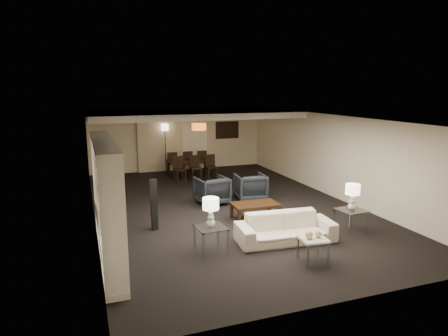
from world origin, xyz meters
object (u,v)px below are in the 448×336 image
at_px(table_lamp_right, 352,197).
at_px(floor_speaker, 154,205).
at_px(armchair_right, 250,187).
at_px(chair_fr, 201,161).
at_px(television, 106,196).
at_px(chair_nr, 211,167).
at_px(pendant_light, 199,127).
at_px(side_table_left, 211,240).
at_px(dining_table, 191,168).
at_px(chair_fl, 172,163).
at_px(marble_table, 313,250).
at_px(vase_blue, 112,223).
at_px(vase_amber, 107,183).
at_px(coffee_table, 255,211).
at_px(floor_lamp, 166,148).
at_px(side_table_right, 351,221).
at_px(table_lamp_left, 211,213).
at_px(sofa, 285,228).
at_px(armchair_left, 212,190).
at_px(chair_fm, 187,162).
at_px(chair_nm, 196,168).
at_px(chair_nl, 180,169).

relative_size(table_lamp_right, floor_speaker, 0.49).
height_order(armchair_right, chair_fr, chair_fr).
distance_m(television, chair_nr, 6.72).
bearing_deg(chair_fr, pendant_light, 77.76).
relative_size(television, chair_nr, 1.32).
distance_m(side_table_left, dining_table, 7.26).
bearing_deg(chair_fl, marble_table, 98.84).
height_order(vase_blue, vase_amber, vase_amber).
height_order(coffee_table, marble_table, marble_table).
distance_m(floor_speaker, chair_fr, 6.72).
bearing_deg(floor_lamp, table_lamp_right, -72.07).
bearing_deg(armchair_right, floor_lamp, -66.21).
bearing_deg(floor_lamp, armchair_right, -72.42).
bearing_deg(side_table_right, vase_blue, -170.44).
bearing_deg(vase_amber, television, 88.65).
bearing_deg(table_lamp_left, marble_table, -32.91).
xyz_separation_m(chair_fl, floor_lamp, (-0.15, 0.41, 0.52)).
xyz_separation_m(sofa, side_table_right, (1.70, 0.00, -0.04)).
distance_m(table_lamp_left, television, 2.25).
height_order(armchair_left, floor_speaker, floor_speaker).
distance_m(pendant_light, floor_lamp, 2.15).
height_order(vase_amber, dining_table, vase_amber).
height_order(armchair_left, marble_table, armchair_left).
relative_size(vase_blue, chair_fm, 0.21).
distance_m(floor_speaker, chair_nm, 5.29).
xyz_separation_m(floor_speaker, floor_lamp, (1.60, 6.44, 0.34)).
distance_m(television, chair_fl, 7.24).
relative_size(armchair_left, television, 0.76).
bearing_deg(chair_nm, pendant_light, 1.75).
bearing_deg(chair_nl, floor_speaker, -118.02).
xyz_separation_m(sofa, marble_table, (0.00, -1.10, -0.07)).
bearing_deg(table_lamp_right, television, 168.05).
xyz_separation_m(table_lamp_left, chair_nr, (2.11, 6.46, -0.41)).
relative_size(side_table_left, floor_lamp, 0.31).
xyz_separation_m(marble_table, chair_nm, (-0.19, 7.56, 0.19)).
height_order(table_lamp_left, chair_nl, table_lamp_left).
height_order(chair_nl, chair_nm, same).
xyz_separation_m(television, vase_amber, (-0.03, -1.27, 0.57)).
bearing_deg(chair_fl, floor_speaker, 77.56).
bearing_deg(armchair_right, floor_speaker, 32.85).
height_order(armchair_right, chair_fm, chair_fm).
distance_m(television, dining_table, 6.94).
relative_size(pendant_light, chair_fl, 0.60).
relative_size(coffee_table, dining_table, 0.70).
height_order(coffee_table, armchair_left, armchair_left).
distance_m(sofa, side_table_right, 1.70).
bearing_deg(side_table_left, armchair_right, 55.12).
distance_m(sofa, vase_amber, 3.90).
xyz_separation_m(television, chair_nl, (2.84, 5.33, -0.65)).
bearing_deg(vase_blue, chair_nm, 64.76).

